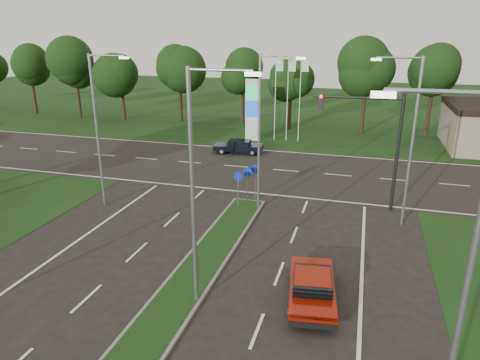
# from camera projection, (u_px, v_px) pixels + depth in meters

# --- Properties ---
(verge_far) EXTENTS (160.00, 50.00, 0.02)m
(verge_far) POSITION_uv_depth(u_px,v_px,m) (318.00, 108.00, 61.56)
(verge_far) COLOR black
(verge_far) RESTS_ON ground
(cross_road) EXTENTS (160.00, 12.00, 0.02)m
(cross_road) POSITION_uv_depth(u_px,v_px,m) (273.00, 170.00, 33.38)
(cross_road) COLOR black
(cross_road) RESTS_ON ground
(median_kerb) EXTENTS (2.00, 26.00, 0.12)m
(median_kerb) POSITION_uv_depth(u_px,v_px,m) (155.00, 329.00, 15.18)
(median_kerb) COLOR slate
(median_kerb) RESTS_ON ground
(streetlight_median_near) EXTENTS (2.53, 0.22, 9.00)m
(streetlight_median_near) POSITION_uv_depth(u_px,v_px,m) (197.00, 181.00, 15.12)
(streetlight_median_near) COLOR gray
(streetlight_median_near) RESTS_ON ground
(streetlight_median_far) EXTENTS (2.53, 0.22, 9.00)m
(streetlight_median_far) POSITION_uv_depth(u_px,v_px,m) (263.00, 126.00, 24.21)
(streetlight_median_far) COLOR gray
(streetlight_median_far) RESTS_ON ground
(streetlight_left_far) EXTENTS (2.53, 0.22, 9.00)m
(streetlight_left_far) POSITION_uv_depth(u_px,v_px,m) (99.00, 124.00, 24.85)
(streetlight_left_far) COLOR gray
(streetlight_left_far) RESTS_ON ground
(streetlight_right_far) EXTENTS (2.53, 0.22, 9.00)m
(streetlight_right_far) POSITION_uv_depth(u_px,v_px,m) (409.00, 134.00, 22.14)
(streetlight_right_far) COLOR gray
(streetlight_right_far) RESTS_ON ground
(streetlight_right_near) EXTENTS (2.53, 0.22, 9.00)m
(streetlight_right_near) POSITION_uv_depth(u_px,v_px,m) (460.00, 269.00, 9.41)
(streetlight_right_near) COLOR gray
(streetlight_right_near) RESTS_ON ground
(traffic_signal) EXTENTS (5.10, 0.42, 7.00)m
(traffic_signal) POSITION_uv_depth(u_px,v_px,m) (375.00, 133.00, 24.52)
(traffic_signal) COLOR black
(traffic_signal) RESTS_ON ground
(median_signs) EXTENTS (1.16, 1.76, 2.38)m
(median_signs) POSITION_uv_depth(u_px,v_px,m) (247.00, 178.00, 25.92)
(median_signs) COLOR gray
(median_signs) RESTS_ON ground
(gas_pylon) EXTENTS (5.80, 1.26, 8.00)m
(gas_pylon) POSITION_uv_depth(u_px,v_px,m) (255.00, 108.00, 41.58)
(gas_pylon) COLOR silver
(gas_pylon) RESTS_ON ground
(treeline_far) EXTENTS (6.00, 6.00, 9.90)m
(treeline_far) POSITION_uv_depth(u_px,v_px,m) (307.00, 66.00, 45.64)
(treeline_far) COLOR black
(treeline_far) RESTS_ON ground
(red_sedan) EXTENTS (2.29, 4.42, 1.16)m
(red_sedan) POSITION_uv_depth(u_px,v_px,m) (312.00, 287.00, 16.72)
(red_sedan) COLOR maroon
(red_sedan) RESTS_ON ground
(navy_sedan) EXTENTS (4.41, 2.22, 1.16)m
(navy_sedan) POSITION_uv_depth(u_px,v_px,m) (239.00, 146.00, 37.87)
(navy_sedan) COLOR black
(navy_sedan) RESTS_ON ground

